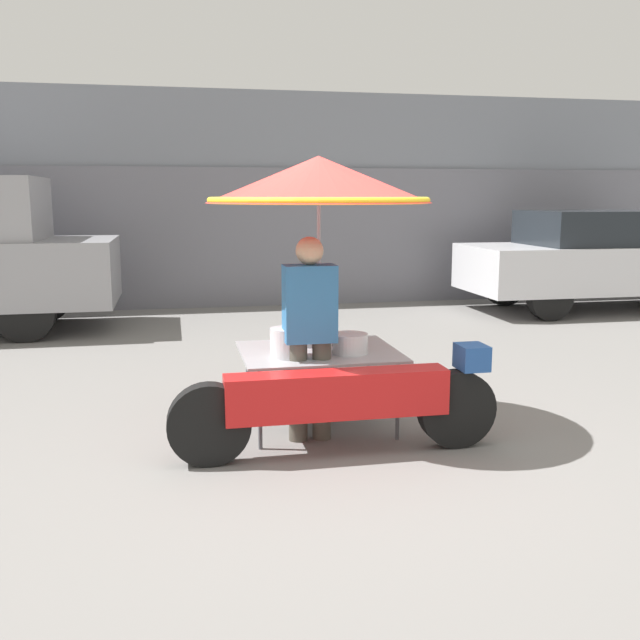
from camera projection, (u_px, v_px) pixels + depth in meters
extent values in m
plane|color=slate|center=(340.00, 449.00, 5.15)|extent=(36.00, 36.00, 0.00)
cube|color=gray|center=(237.00, 200.00, 12.49)|extent=(28.00, 2.00, 3.47)
cube|color=slate|center=(244.00, 238.00, 11.60)|extent=(23.80, 0.06, 2.25)
cylinder|color=black|center=(456.00, 409.00, 5.17)|extent=(0.57, 0.14, 0.57)
cylinder|color=black|center=(209.00, 424.00, 4.82)|extent=(0.57, 0.14, 0.57)
cube|color=red|center=(337.00, 394.00, 4.97)|extent=(1.57, 0.24, 0.32)
cube|color=#234C93|center=(472.00, 357.00, 5.12)|extent=(0.20, 0.24, 0.18)
cylinder|color=black|center=(312.00, 386.00, 5.91)|extent=(0.51, 0.14, 0.51)
cylinder|color=#515156|center=(398.00, 401.00, 5.31)|extent=(0.03, 0.03, 0.60)
cylinder|color=#515156|center=(368.00, 374.00, 6.12)|extent=(0.03, 0.03, 0.60)
cylinder|color=#515156|center=(260.00, 409.00, 5.10)|extent=(0.03, 0.03, 0.60)
cylinder|color=#515156|center=(248.00, 380.00, 5.92)|extent=(0.03, 0.03, 0.60)
cube|color=#9E9EA3|center=(319.00, 352.00, 5.56)|extent=(1.21, 0.99, 0.02)
cylinder|color=#B2B2B7|center=(319.00, 278.00, 5.46)|extent=(0.03, 0.03, 1.14)
cone|color=red|center=(319.00, 180.00, 5.33)|extent=(1.70, 1.70, 0.35)
torus|color=yellow|center=(319.00, 200.00, 5.36)|extent=(1.67, 1.67, 0.05)
cylinder|color=silver|center=(288.00, 343.00, 5.32)|extent=(0.26, 0.26, 0.22)
cylinder|color=silver|center=(350.00, 344.00, 5.44)|extent=(0.28, 0.28, 0.15)
cylinder|color=silver|center=(306.00, 340.00, 5.73)|extent=(0.21, 0.21, 0.09)
cylinder|color=#4C473D|center=(298.00, 391.00, 5.29)|extent=(0.14, 0.14, 0.75)
cylinder|color=#4C473D|center=(322.00, 390.00, 5.32)|extent=(0.14, 0.14, 0.75)
cube|color=teal|center=(310.00, 303.00, 5.19)|extent=(0.38, 0.22, 0.56)
sphere|color=tan|center=(310.00, 251.00, 5.12)|extent=(0.20, 0.20, 0.20)
cylinder|color=black|center=(550.00, 298.00, 10.40)|extent=(0.66, 0.20, 0.66)
cylinder|color=black|center=(504.00, 286.00, 11.82)|extent=(0.66, 0.20, 0.66)
cube|color=silver|center=(610.00, 267.00, 11.34)|extent=(4.66, 1.74, 0.71)
cube|color=#1E2328|center=(600.00, 228.00, 11.18)|extent=(2.23, 1.53, 0.53)
cylinder|color=black|center=(25.00, 312.00, 8.89)|extent=(0.74, 0.24, 0.74)
cylinder|color=black|center=(46.00, 296.00, 10.36)|extent=(0.74, 0.24, 0.74)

